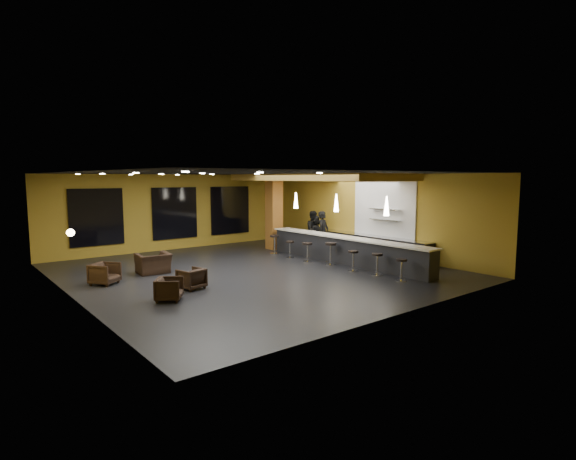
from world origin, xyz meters
TOP-DOWN VIEW (x-y plane):
  - floor at (0.00, 0.00)m, footprint 12.00×13.00m
  - ceiling at (0.00, 0.00)m, footprint 12.00×13.00m
  - wall_back at (0.00, 6.55)m, footprint 12.00×0.10m
  - wall_front at (0.00, -6.55)m, footprint 12.00×0.10m
  - wall_left at (-6.05, 0.00)m, footprint 0.10×13.00m
  - wall_right at (6.05, 0.00)m, footprint 0.10×13.00m
  - wood_soffit at (4.00, 1.00)m, footprint 3.60×8.00m
  - window_left at (-3.50, 6.44)m, footprint 2.20×0.06m
  - window_center at (0.00, 6.44)m, footprint 2.20×0.06m
  - window_right at (3.00, 6.44)m, footprint 2.20×0.06m
  - tile_backsplash at (5.96, -1.00)m, footprint 0.06×3.20m
  - bar_counter at (3.65, -1.00)m, footprint 0.60×8.00m
  - bar_top at (3.65, -1.00)m, footprint 0.78×8.10m
  - prep_counter at (5.65, -0.50)m, footprint 0.70×6.00m
  - prep_top at (5.65, -0.50)m, footprint 0.72×6.00m
  - wall_shelf_lower at (5.82, -1.20)m, footprint 0.30×1.50m
  - wall_shelf_upper at (5.82, -1.20)m, footprint 0.30×1.50m
  - column at (3.65, 3.60)m, footprint 0.60×0.60m
  - wall_sconce at (-5.88, 0.50)m, footprint 0.22×0.22m
  - pendant_0 at (3.65, -3.00)m, footprint 0.20×0.20m
  - pendant_1 at (3.65, -0.50)m, footprint 0.20×0.20m
  - pendant_2 at (3.65, 2.00)m, footprint 0.20×0.20m
  - staff_a at (4.67, 1.32)m, footprint 0.80×0.67m
  - staff_b at (4.80, 2.08)m, footprint 0.96×0.78m
  - staff_c at (4.87, 2.09)m, footprint 0.94×0.80m
  - armchair_a at (-3.99, -1.77)m, footprint 0.96×0.95m
  - armchair_b at (-2.93, -0.98)m, footprint 0.82×0.84m
  - armchair_c at (-4.78, 1.26)m, footprint 1.05×1.05m
  - armchair_d at (-2.94, 1.90)m, footprint 1.15×1.02m
  - bar_stool_0 at (2.88, -4.29)m, footprint 0.37×0.37m
  - bar_stool_1 at (2.93, -3.23)m, footprint 0.39×0.39m
  - bar_stool_2 at (2.79, -2.24)m, footprint 0.38×0.38m
  - bar_stool_3 at (2.96, -0.91)m, footprint 0.44×0.44m
  - bar_stool_4 at (2.70, 0.13)m, footprint 0.39×0.39m
  - bar_stool_5 at (2.73, 1.27)m, footprint 0.36×0.36m
  - bar_stool_6 at (2.81, 2.44)m, footprint 0.43×0.43m

SIDE VIEW (x-z plane):
  - floor at x=0.00m, z-range -0.10..0.00m
  - armchair_a at x=-3.99m, z-range 0.00..0.63m
  - armchair_b at x=-2.93m, z-range 0.00..0.64m
  - armchair_c at x=-4.78m, z-range 0.00..0.69m
  - armchair_d at x=-2.94m, z-range 0.00..0.71m
  - prep_counter at x=5.65m, z-range 0.00..0.86m
  - bar_stool_5 at x=2.73m, z-range 0.10..0.81m
  - bar_stool_0 at x=2.88m, z-range 0.10..0.83m
  - bar_stool_2 at x=2.79m, z-range 0.11..0.85m
  - bar_stool_1 at x=2.93m, z-range 0.11..0.87m
  - bar_stool_4 at x=2.70m, z-range 0.11..0.88m
  - bar_counter at x=3.65m, z-range 0.00..1.00m
  - bar_stool_6 at x=2.81m, z-range 0.12..0.96m
  - bar_stool_3 at x=2.96m, z-range 0.12..0.99m
  - staff_c at x=4.87m, z-range 0.00..1.63m
  - prep_top at x=5.65m, z-range 0.87..0.90m
  - staff_b at x=4.80m, z-range 0.00..1.83m
  - staff_a at x=4.67m, z-range 0.00..1.87m
  - bar_top at x=3.65m, z-range 1.00..1.05m
  - wall_shelf_lower at x=5.82m, z-range 1.59..1.61m
  - window_left at x=-3.50m, z-range 0.50..2.90m
  - window_center at x=0.00m, z-range 0.50..2.90m
  - window_right at x=3.00m, z-range 0.50..2.90m
  - wall_back at x=0.00m, z-range 0.00..3.50m
  - wall_front at x=0.00m, z-range 0.00..3.50m
  - wall_left at x=-6.05m, z-range 0.00..3.50m
  - wall_right at x=6.05m, z-range 0.00..3.50m
  - column at x=3.65m, z-range 0.00..3.50m
  - wall_sconce at x=-5.88m, z-range 1.69..1.91m
  - tile_backsplash at x=5.96m, z-range 0.80..3.20m
  - wall_shelf_upper at x=5.82m, z-range 2.03..2.06m
  - pendant_0 at x=3.65m, z-range 2.00..2.70m
  - pendant_1 at x=3.65m, z-range 2.00..2.70m
  - pendant_2 at x=3.65m, z-range 2.00..2.70m
  - wood_soffit at x=4.00m, z-range 3.22..3.50m
  - ceiling at x=0.00m, z-range 3.50..3.60m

